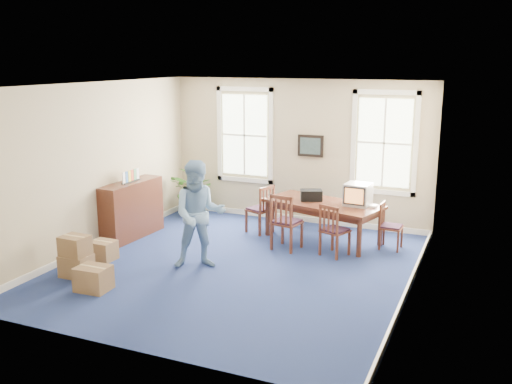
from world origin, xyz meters
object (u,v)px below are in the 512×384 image
at_px(conference_table, 322,221).
at_px(potted_plant, 195,191).
at_px(crt_tv, 358,194).
at_px(man, 199,215).
at_px(credenza, 132,208).
at_px(cardboard_boxes, 88,255).
at_px(chair_near_left, 287,221).

distance_m(conference_table, potted_plant, 3.34).
distance_m(crt_tv, man, 3.28).
relative_size(man, potted_plant, 1.60).
xyz_separation_m(credenza, cardboard_boxes, (0.60, -2.13, -0.25)).
bearing_deg(potted_plant, conference_table, -10.30).
height_order(chair_near_left, cardboard_boxes, chair_near_left).
xyz_separation_m(chair_near_left, cardboard_boxes, (-2.62, -2.66, -0.18)).
height_order(potted_plant, cardboard_boxes, potted_plant).
relative_size(man, credenza, 1.22).
bearing_deg(chair_near_left, potted_plant, -17.21).
bearing_deg(man, credenza, 125.05).
bearing_deg(credenza, crt_tv, 20.85).
relative_size(credenza, cardboard_boxes, 1.20).
xyz_separation_m(man, credenza, (-2.13, 0.99, -0.34)).
bearing_deg(conference_table, potted_plant, -174.91).
xyz_separation_m(chair_near_left, man, (-1.08, -1.52, 0.41)).
bearing_deg(crt_tv, conference_table, -170.31).
distance_m(conference_table, chair_near_left, 0.95).
distance_m(crt_tv, credenza, 4.62).
bearing_deg(man, chair_near_left, 24.62).
bearing_deg(man, crt_tv, 16.51).
distance_m(chair_near_left, potted_plant, 3.13).
height_order(conference_table, crt_tv, crt_tv).
height_order(conference_table, potted_plant, potted_plant).
distance_m(conference_table, credenza, 3.94).
height_order(chair_near_left, man, man).
relative_size(man, cardboard_boxes, 1.46).
bearing_deg(man, cardboard_boxes, -173.60).
bearing_deg(chair_near_left, man, 63.90).
relative_size(conference_table, man, 1.22).
relative_size(conference_table, cardboard_boxes, 1.78).
bearing_deg(conference_table, crt_tv, 19.79).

